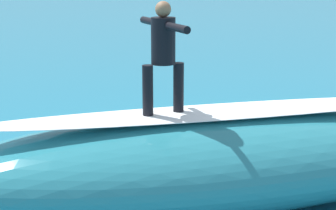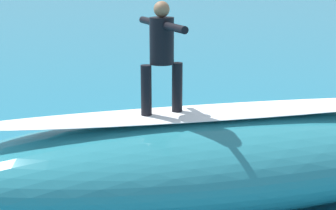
{
  "view_description": "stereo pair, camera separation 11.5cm",
  "coord_description": "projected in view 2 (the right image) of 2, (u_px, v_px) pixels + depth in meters",
  "views": [
    {
      "loc": [
        2.8,
        10.06,
        3.78
      ],
      "look_at": [
        1.25,
        0.82,
        1.28
      ],
      "focal_mm": 54.71,
      "sensor_mm": 36.0,
      "label": 1
    },
    {
      "loc": [
        2.69,
        10.08,
        3.78
      ],
      "look_at": [
        1.25,
        0.82,
        1.28
      ],
      "focal_mm": 54.71,
      "sensor_mm": 36.0,
      "label": 2
    }
  ],
  "objects": [
    {
      "name": "foam_patch_mid",
      "position": [
        109.0,
        123.0,
        12.67
      ],
      "size": [
        0.96,
        0.81,
        0.17
      ],
      "primitive_type": "ellipsoid",
      "rotation": [
        0.0,
        0.0,
        2.82
      ],
      "color": "white",
      "rests_on": "ground_plane"
    },
    {
      "name": "wave_foam_lip",
      "position": [
        219.0,
        112.0,
        8.09
      ],
      "size": [
        7.84,
        1.5,
        0.08
      ],
      "primitive_type": "ellipsoid",
      "rotation": [
        0.0,
        0.0,
        0.07
      ],
      "color": "white",
      "rests_on": "wave_crest"
    },
    {
      "name": "ground_plane",
      "position": [
        220.0,
        151.0,
        10.99
      ],
      "size": [
        120.0,
        120.0,
        0.0
      ],
      "primitive_type": "plane",
      "color": "teal"
    },
    {
      "name": "surfboard_riding",
      "position": [
        162.0,
        115.0,
        7.89
      ],
      "size": [
        1.87,
        0.9,
        0.08
      ],
      "primitive_type": "ellipsoid",
      "rotation": [
        0.0,
        0.0,
        0.26
      ],
      "color": "silver",
      "rests_on": "wave_crest"
    },
    {
      "name": "surfer_paddling",
      "position": [
        170.0,
        131.0,
        11.58
      ],
      "size": [
        0.98,
        1.64,
        0.31
      ],
      "rotation": [
        0.0,
        0.0,
        -2.04
      ],
      "color": "black",
      "rests_on": "surfboard_paddling"
    },
    {
      "name": "surfer_riding",
      "position": [
        162.0,
        49.0,
        7.62
      ],
      "size": [
        0.66,
        1.58,
        1.7
      ],
      "rotation": [
        0.0,
        0.0,
        0.26
      ],
      "color": "black",
      "rests_on": "surfboard_riding"
    },
    {
      "name": "surfboard_paddling",
      "position": [
        172.0,
        137.0,
        11.75
      ],
      "size": [
        1.33,
        1.94,
        0.1
      ],
      "primitive_type": "ellipsoid",
      "rotation": [
        0.0,
        0.0,
        -2.04
      ],
      "color": "silver",
      "rests_on": "ground_plane"
    },
    {
      "name": "wave_crest",
      "position": [
        218.0,
        160.0,
        8.3
      ],
      "size": [
        9.34,
        3.34,
        1.55
      ],
      "primitive_type": "ellipsoid",
      "rotation": [
        0.0,
        0.0,
        0.07
      ],
      "color": "teal",
      "rests_on": "ground_plane"
    }
  ]
}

